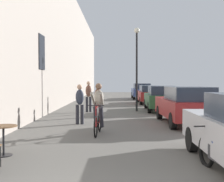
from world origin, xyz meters
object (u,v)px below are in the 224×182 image
Objects in this scene: cyclist_on_bicycle at (98,110)px; street_lamp at (137,58)px; parked_car_third at (161,98)px; parked_motorcycle at (223,155)px; pedestrian_mid at (98,99)px; parked_car_fourth at (149,94)px; parked_car_fifth at (141,91)px; pedestrian_far at (89,95)px; parked_car_second at (186,105)px; cafe_table_mid at (3,134)px; pedestrian_near at (80,102)px.

cyclist_on_bicycle is 7.86m from street_lamp.
parked_car_third is at bearing 66.22° from cyclist_on_bicycle.
cyclist_on_bicycle is 0.82× the size of parked_motorcycle.
street_lamp is at bearing 93.44° from parked_motorcycle.
pedestrian_mid is 0.40× the size of parked_car_fourth.
pedestrian_far is at bearing -108.61° from parked_car_fifth.
parked_motorcycle is (-0.94, -6.66, -0.40)m from parked_car_second.
cafe_table_mid is 0.17× the size of parked_car_third.
parked_car_third is 11.76m from parked_car_fifth.
street_lamp is 12.36m from parked_car_fifth.
parked_car_fourth is 0.94× the size of parked_car_fifth.
parked_car_second is 2.06× the size of parked_motorcycle.
parked_motorcycle is (0.71, -11.76, -2.70)m from street_lamp.
parked_motorcycle is at bearing -60.18° from cyclist_on_bicycle.
cafe_table_mid is 7.61m from parked_car_second.
parked_car_fourth is (3.56, 8.53, -0.16)m from pedestrian_mid.
pedestrian_mid is (-0.27, 4.62, 0.10)m from cyclist_on_bicycle.
cafe_table_mid is 5.29m from pedestrian_near.
cyclist_on_bicycle is at bearing -67.79° from pedestrian_near.
pedestrian_near is at bearing -89.33° from pedestrian_far.
parked_car_fifth is at bearing 90.86° from parked_car_second.
parked_car_third is at bearing 86.29° from parked_motorcycle.
cyclist_on_bicycle is 0.40× the size of parked_car_fifth.
parked_car_fourth is (5.39, 16.11, 0.23)m from cafe_table_mid.
pedestrian_mid reaches higher than parked_motorcycle.
cyclist_on_bicycle is 1.09× the size of pedestrian_mid.
cyclist_on_bicycle is 4.63m from pedestrian_mid.
parked_car_second is (4.45, -4.72, -0.19)m from pedestrian_far.
pedestrian_near reaches higher than parked_car_third.
parked_car_second is at bearing -72.10° from street_lamp.
street_lamp reaches higher than cyclist_on_bicycle.
parked_motorcycle is at bearing -91.63° from parked_car_fifth.
cyclist_on_bicycle is at bearing -86.60° from pedestrian_mid.
street_lamp is (3.95, 10.24, 2.59)m from cafe_table_mid.
pedestrian_mid is 4.05m from street_lamp.
pedestrian_far reaches higher than cyclist_on_bicycle.
cafe_table_mid is 22.94m from parked_car_fifth.
parked_car_fourth is at bearing 90.57° from parked_car_third.
pedestrian_far is (1.15, 9.87, 0.48)m from cafe_table_mid.
street_lamp is (2.75, 5.10, 2.18)m from pedestrian_near.
parked_car_third is 12.09m from parked_motorcycle.
pedestrian_far is at bearing -171.00° from parked_car_third.
pedestrian_near is 6.87m from parked_car_third.
street_lamp is 5.83m from parked_car_second.
cafe_table_mid is 0.18× the size of parked_car_fourth.
cyclist_on_bicycle is 0.99× the size of pedestrian_far.
cafe_table_mid is 0.44× the size of pedestrian_mid.
cyclist_on_bicycle is 4.13m from parked_car_second.
parked_car_fifth reaches higher than parked_car_third.
pedestrian_far is at bearing 133.27° from parked_car_second.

